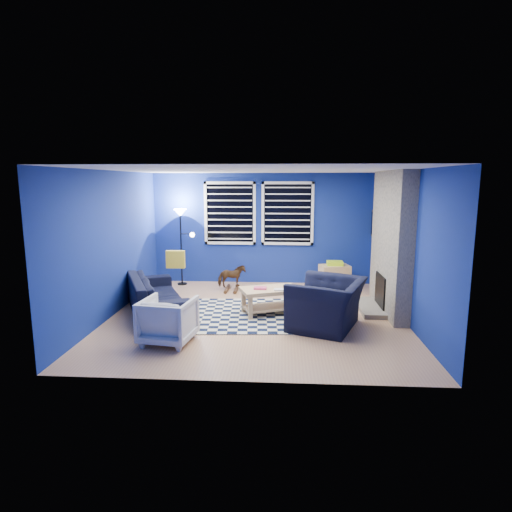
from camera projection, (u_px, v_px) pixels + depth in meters
The scene contains 18 objects.
floor at pixel (256, 316), 7.47m from camera, with size 5.00×5.00×0.00m, color tan.
ceiling at pixel (256, 170), 7.03m from camera, with size 5.00×5.00×0.00m, color white.
wall_back at pixel (263, 229), 9.71m from camera, with size 5.00×5.00×0.00m, color navy.
wall_left at pixel (112, 244), 7.41m from camera, with size 5.00×5.00×0.00m, color navy.
wall_right at pixel (406, 246), 7.09m from camera, with size 5.00×5.00×0.00m, color navy.
fireplace at pixel (390, 245), 7.60m from camera, with size 0.65×2.00×2.50m.
window_left at pixel (230, 213), 9.66m from camera, with size 1.17×0.06×1.42m.
window_right at pixel (288, 214), 9.57m from camera, with size 1.17×0.06×1.42m.
tv at pixel (377, 225), 9.04m from camera, with size 0.07×1.00×0.58m.
rug at pixel (257, 314), 7.51m from camera, with size 2.50×2.00×0.02m, color black.
sofa at pixel (157, 295), 7.63m from camera, with size 0.85×2.19×0.64m, color black.
armchair_big at pixel (327, 304), 6.81m from camera, with size 1.05×1.20×0.78m, color black.
armchair_bent at pixel (168, 320), 6.18m from camera, with size 0.71×0.73×0.67m, color gray.
rocking_horse at pixel (232, 276), 9.12m from camera, with size 0.57×0.26×0.48m, color #4C3118.
coffee_table at pixel (270, 296), 7.49m from camera, with size 1.12×0.88×0.49m.
cabinet at pixel (334, 276), 9.33m from camera, with size 0.69×0.54×0.60m.
floor_lamp at pixel (181, 223), 9.48m from camera, with size 0.46×0.29×1.71m.
throw_pillow at pixel (176, 259), 8.35m from camera, with size 0.36×0.11×0.34m, color gold.
Camera 1 is at (0.46, -7.16, 2.32)m, focal length 30.00 mm.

